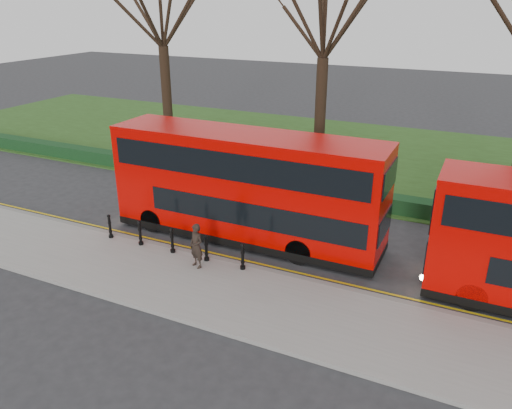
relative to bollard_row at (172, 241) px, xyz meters
The scene contains 12 objects.
ground 1.51m from the bollard_row, 82.26° to the left, with size 120.00×120.00×0.00m, color #28282B.
pavement 1.76m from the bollard_row, 83.65° to the right, with size 60.00×4.00×0.15m, color gray.
kerb 0.70m from the bollard_row, 62.34° to the left, with size 60.00×0.25×0.16m, color slate.
grass_verge 16.36m from the bollard_row, 89.36° to the left, with size 60.00×18.00×0.06m, color #274617.
hedge 8.16m from the bollard_row, 88.71° to the left, with size 60.00×0.90×0.80m, color black.
yellow_line_outer 0.93m from the bollard_row, 74.24° to the left, with size 60.00×0.10×0.01m, color yellow.
yellow_line_inner 1.08m from the bollard_row, 77.82° to the left, with size 60.00×0.10×0.01m, color yellow.
tree_left 16.13m from the bollard_row, 124.55° to the left, with size 7.94×7.94×12.41m.
tree_mid 14.11m from the bollard_row, 79.11° to the left, with size 7.69×7.69×12.02m.
bollard_row is the anchor object (origin of this frame).
bus_lead 3.69m from the bollard_row, 53.81° to the left, with size 11.46×2.63×4.56m.
pedestrian 1.63m from the bollard_row, 20.88° to the right, with size 0.63×0.41×1.73m, color black.
Camera 1 is at (10.29, -15.86, 9.53)m, focal length 35.00 mm.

